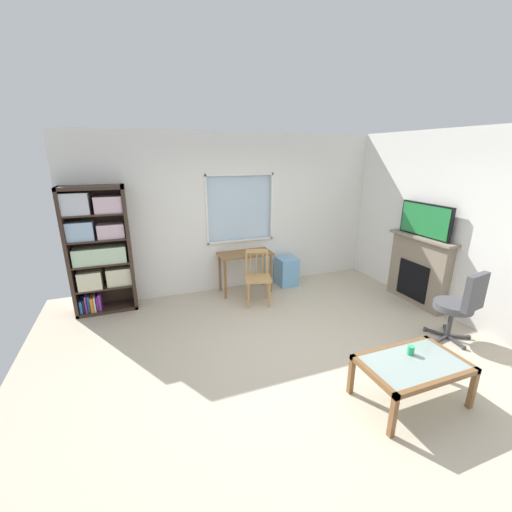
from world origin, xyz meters
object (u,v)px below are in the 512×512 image
at_px(desk_under_window, 245,259).
at_px(coffee_table, 413,367).
at_px(office_chair, 461,303).
at_px(sippy_cup, 411,350).
at_px(plastic_drawer_unit, 286,271).
at_px(tv, 425,220).
at_px(bookshelf, 98,248).
at_px(wooden_chair, 258,277).
at_px(fireplace, 418,270).

relative_size(desk_under_window, coffee_table, 0.91).
relative_size(office_chair, sippy_cup, 11.11).
relative_size(plastic_drawer_unit, coffee_table, 0.51).
relative_size(tv, sippy_cup, 10.38).
height_order(bookshelf, plastic_drawer_unit, bookshelf).
bearing_deg(sippy_cup, wooden_chair, 105.18).
bearing_deg(wooden_chair, sippy_cup, -74.82).
height_order(bookshelf, fireplace, bookshelf).
xyz_separation_m(bookshelf, desk_under_window, (2.32, -0.11, -0.43)).
xyz_separation_m(plastic_drawer_unit, tv, (1.65, -1.48, 1.14)).
bearing_deg(office_chair, desk_under_window, 129.13).
bearing_deg(sippy_cup, plastic_drawer_unit, 87.87).
distance_m(plastic_drawer_unit, sippy_cup, 3.12).
bearing_deg(desk_under_window, wooden_chair, -85.77).
relative_size(wooden_chair, office_chair, 0.90).
relative_size(coffee_table, sippy_cup, 11.45).
xyz_separation_m(desk_under_window, tv, (2.50, -1.43, 0.80)).
distance_m(fireplace, office_chair, 1.20).
bearing_deg(office_chair, bookshelf, 148.86).
bearing_deg(office_chair, coffee_table, -156.07).
distance_m(bookshelf, desk_under_window, 2.36).
xyz_separation_m(plastic_drawer_unit, coffee_table, (-0.19, -3.23, 0.12)).
height_order(office_chair, sippy_cup, office_chair).
xyz_separation_m(coffee_table, sippy_cup, (0.07, 0.11, 0.11)).
bearing_deg(wooden_chair, fireplace, -20.27).
xyz_separation_m(plastic_drawer_unit, sippy_cup, (-0.12, -3.11, 0.23)).
xyz_separation_m(desk_under_window, sippy_cup, (0.73, -3.06, -0.11)).
xyz_separation_m(desk_under_window, wooden_chair, (0.04, -0.52, -0.15)).
xyz_separation_m(fireplace, tv, (-0.02, 0.00, 0.83)).
distance_m(plastic_drawer_unit, office_chair, 2.89).
bearing_deg(bookshelf, plastic_drawer_unit, -1.02).
xyz_separation_m(bookshelf, fireplace, (4.84, -1.54, -0.46)).
xyz_separation_m(fireplace, sippy_cup, (-1.78, -1.63, -0.08)).
relative_size(wooden_chair, plastic_drawer_unit, 1.70).
xyz_separation_m(fireplace, office_chair, (-0.44, -1.12, -0.02)).
bearing_deg(desk_under_window, office_chair, -50.87).
height_order(fireplace, tv, tv).
height_order(desk_under_window, fireplace, fireplace).
relative_size(plastic_drawer_unit, fireplace, 0.45).
bearing_deg(coffee_table, fireplace, 43.29).
bearing_deg(sippy_cup, office_chair, 20.93).
bearing_deg(desk_under_window, sippy_cup, -76.61).
xyz_separation_m(tv, office_chair, (-0.42, -1.12, -0.85)).
bearing_deg(sippy_cup, bookshelf, 133.90).
bearing_deg(wooden_chair, desk_under_window, 94.23).
height_order(bookshelf, wooden_chair, bookshelf).
relative_size(tv, office_chair, 0.93).
distance_m(plastic_drawer_unit, tv, 2.49).
height_order(desk_under_window, sippy_cup, desk_under_window).
bearing_deg(desk_under_window, plastic_drawer_unit, 3.39).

